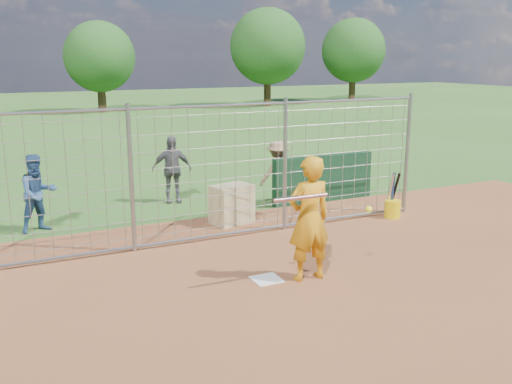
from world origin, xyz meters
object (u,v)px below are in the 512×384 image
bystander_a (38,193)px  bystander_c (278,172)px  bystander_b (172,169)px  batter (309,219)px  bucket_with_bats (392,206)px  equipment_bin (232,204)px

bystander_a → bystander_c: bystander_a is taller
bystander_a → bystander_b: bearing=1.4°
bystander_a → bystander_c: bearing=-18.6°
bystander_b → bystander_a: bearing=-150.8°
batter → bucket_with_bats: (3.39, 2.19, -0.72)m
bystander_a → bucket_with_bats: size_ratio=1.57×
batter → bucket_with_bats: size_ratio=1.99×
batter → bystander_b: 5.51m
bystander_c → equipment_bin: bearing=23.7°
bystander_c → bucket_with_bats: (1.61, -2.18, -0.49)m
equipment_bin → bystander_c: bearing=19.4°
batter → equipment_bin: batter is taller
bystander_c → bystander_b: bearing=-36.7°
equipment_bin → bucket_with_bats: size_ratio=0.82×
bystander_a → batter: bearing=-70.0°
batter → bystander_c: 4.73m
batter → bucket_with_bats: 4.10m
batter → equipment_bin: size_ratio=2.42×
bystander_b → equipment_bin: bystander_b is taller
bystander_b → equipment_bin: (0.58, -2.20, -0.39)m
bystander_a → bystander_b: bystander_b is taller
bucket_with_bats → bystander_b: bearing=139.2°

